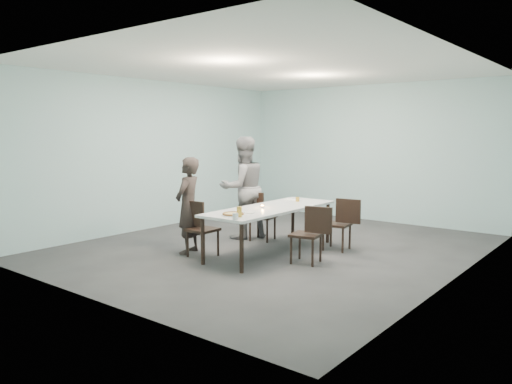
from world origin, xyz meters
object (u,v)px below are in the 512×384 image
Objects in this scene: table at (271,211)px; diner_far at (243,188)px; chair_far_left at (259,213)px; chair_far_right at (342,221)px; amber_tumbler at (298,199)px; chair_near_right at (311,231)px; side_plate at (250,212)px; pizza at (233,214)px; chair_near_left at (199,225)px; beer_glass at (239,212)px; diner_near at (188,205)px; water_tumbler at (235,216)px; tealight at (262,207)px.

table is 1.27m from diner_far.
chair_far_right is (1.59, 0.20, 0.00)m from chair_far_left.
chair_far_right is 0.90m from amber_tumbler.
side_plate is at bearing 19.31° from chair_near_right.
pizza is at bearing -87.68° from amber_tumbler.
chair_near_left reaches higher than side_plate.
chair_near_left is 5.80× the size of beer_glass.
diner_far reaches higher than side_plate.
chair_far_right is 2.02m from pizza.
diner_near reaches higher than beer_glass.
chair_far_left is 1.60m from chair_far_right.
beer_glass is at bearing -12.08° from chair_near_left.
chair_far_left is at bearing 120.45° from diner_far.
chair_near_right is 2.56× the size of pizza.
table is at bearing 37.72° from chair_far_right.
diner_near is 0.83× the size of diner_far.
chair_near_left reaches higher than water_tumbler.
chair_near_right is 1.14m from beer_glass.
beer_glass is at bearing -17.55° from pizza.
beer_glass is 1.88× the size of amber_tumbler.
side_plate is at bearing 55.60° from chair_far_right.
tealight is (1.05, -0.77, -0.17)m from diner_far.
beer_glass is 0.22m from water_tumbler.
beer_glass is at bearing -73.77° from tealight.
diner_near is (-1.03, -0.85, 0.09)m from table.
beer_glass is (0.21, -1.04, 0.13)m from table.
chair_near_right is at bearing -39.57° from chair_far_left.
diner_near is (-1.86, -1.70, 0.28)m from chair_far_right.
beer_glass reaches higher than water_tumbler.
side_plate is at bearing 110.19° from water_tumbler.
chair_far_left is at bearing 119.93° from beer_glass.
chair_far_right is (-0.06, 1.03, 0.00)m from chair_near_right.
chair_far_left is 0.55m from diner_far.
water_tumbler is at bearing 59.96° from diner_far.
tealight is (0.72, -0.81, 0.27)m from chair_far_left.
chair_far_right is 1.70m from side_plate.
beer_glass reaches higher than chair_far_left.
chair_far_left is at bearing 131.39° from tealight.
table is 32.70× the size of amber_tumbler.
side_plate is 2.00× the size of water_tumbler.
diner_near is at bearing 171.40° from beer_glass.
chair_far_right reaches higher than table.
chair_near_left is 15.54× the size of tealight.
chair_near_left and chair_far_left have the same top height.
chair_far_left is 2.56× the size of pizza.
chair_near_right reaches higher than tealight.
side_plate is at bearing 65.97° from diner_far.
chair_far_right is 2.01m from beer_glass.
diner_near reaches higher than chair_near_right.
diner_near is (-0.27, -1.50, 0.28)m from chair_far_left.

